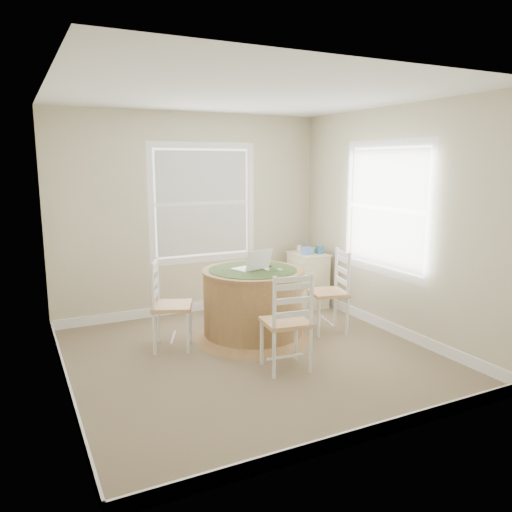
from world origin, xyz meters
TOP-DOWN VIEW (x-y plane):
  - room at (0.17, 0.16)m, footprint 3.64×3.64m
  - round_table at (0.24, 0.48)m, footprint 1.30×1.30m
  - chair_left at (-0.65, 0.60)m, footprint 0.53×0.54m
  - chair_near at (0.16, -0.41)m, footprint 0.47×0.45m
  - chair_right at (1.14, 0.32)m, footprint 0.49×0.50m
  - laptop at (0.24, 0.50)m, footprint 0.42×0.39m
  - mouse at (0.36, 0.38)m, footprint 0.07×0.10m
  - phone at (0.50, 0.33)m, footprint 0.05×0.09m
  - keys at (0.46, 0.53)m, footprint 0.06×0.05m
  - corner_chest at (1.52, 1.35)m, footprint 0.43×0.57m
  - tissue_box at (1.45, 1.27)m, footprint 0.12×0.12m
  - box_yellow at (1.58, 1.38)m, footprint 0.15×0.10m
  - box_blue at (1.63, 1.25)m, footprint 0.08×0.08m
  - cup_cream at (1.46, 1.48)m, footprint 0.07×0.07m

SIDE VIEW (x-z plane):
  - corner_chest at x=1.52m, z-range 0.00..0.75m
  - round_table at x=0.24m, z-range 0.03..0.84m
  - chair_left at x=-0.65m, z-range 0.00..0.95m
  - chair_near at x=0.16m, z-range 0.00..0.95m
  - chair_right at x=1.14m, z-range 0.00..0.95m
  - box_yellow at x=1.58m, z-range 0.74..0.80m
  - cup_cream at x=1.46m, z-range 0.74..0.83m
  - tissue_box at x=1.45m, z-range 0.74..0.84m
  - phone at x=0.50m, z-range 0.80..0.81m
  - box_blue at x=1.63m, z-range 0.74..0.86m
  - keys at x=0.46m, z-range 0.80..0.82m
  - mouse at x=0.36m, z-range 0.80..0.83m
  - laptop at x=0.24m, z-range 0.71..0.96m
  - room at x=0.17m, z-range -0.02..2.62m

